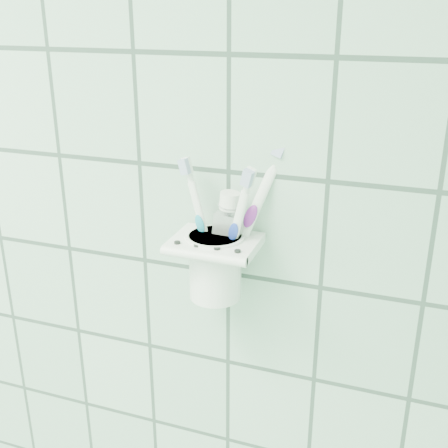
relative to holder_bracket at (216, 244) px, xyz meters
name	(u,v)px	position (x,y,z in m)	size (l,w,h in m)	color
holder_bracket	(216,244)	(0.00, 0.00, 0.00)	(0.11, 0.10, 0.04)	white
cup	(215,263)	(0.00, 0.00, -0.03)	(0.08, 0.08, 0.09)	white
toothbrush_pink	(218,225)	(0.00, 0.01, 0.02)	(0.05, 0.02, 0.19)	white
toothbrush_blue	(218,215)	(0.00, 0.00, 0.04)	(0.07, 0.07, 0.22)	white
toothbrush_orange	(220,221)	(0.00, 0.02, 0.03)	(0.06, 0.04, 0.19)	white
toothpaste_tube	(221,234)	(0.00, 0.01, 0.01)	(0.05, 0.03, 0.14)	silver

